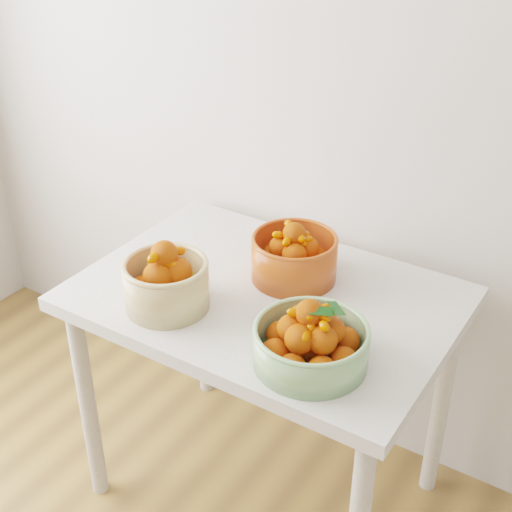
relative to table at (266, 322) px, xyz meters
The scene contains 4 objects.
table is the anchor object (origin of this frame).
bowl_cream 0.32m from the table, 133.78° to the right, with size 0.25×0.25×0.19m.
bowl_green 0.35m from the table, 38.83° to the right, with size 0.30×0.30×0.17m.
bowl_orange 0.20m from the table, 77.68° to the left, with size 0.27×0.27×0.17m.
Camera 1 is at (0.41, 0.24, 1.81)m, focal length 50.00 mm.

